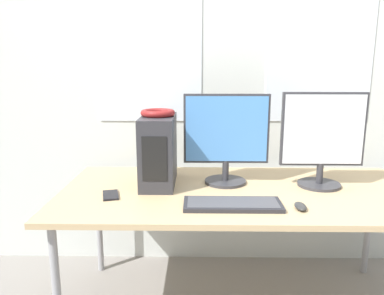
% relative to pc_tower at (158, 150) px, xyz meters
% --- Properties ---
extents(wall_back, '(8.00, 0.07, 2.70)m').
position_rel_pc_tower_xyz_m(wall_back, '(0.45, 0.49, 0.46)').
color(wall_back, silver).
rests_on(wall_back, ground_plane).
extents(desk, '(1.94, 0.92, 0.70)m').
position_rel_pc_tower_xyz_m(desk, '(0.45, -0.10, -0.24)').
color(desk, tan).
rests_on(desk, ground_plane).
extents(pc_tower, '(0.18, 0.39, 0.39)m').
position_rel_pc_tower_xyz_m(pc_tower, '(0.00, 0.00, 0.00)').
color(pc_tower, '#2D2D33').
rests_on(pc_tower, desk).
extents(headphones, '(0.19, 0.19, 0.04)m').
position_rel_pc_tower_xyz_m(headphones, '(0.00, 0.00, 0.21)').
color(headphones, maroon).
rests_on(headphones, pc_tower).
extents(monitor_main, '(0.47, 0.23, 0.51)m').
position_rel_pc_tower_xyz_m(monitor_main, '(0.38, 0.02, 0.08)').
color(monitor_main, '#333338').
rests_on(monitor_main, desk).
extents(monitor_right_near, '(0.45, 0.23, 0.52)m').
position_rel_pc_tower_xyz_m(monitor_right_near, '(0.90, -0.03, 0.08)').
color(monitor_right_near, '#333338').
rests_on(monitor_right_near, desk).
extents(keyboard, '(0.47, 0.18, 0.02)m').
position_rel_pc_tower_xyz_m(keyboard, '(0.39, -0.35, -0.18)').
color(keyboard, '#28282D').
rests_on(keyboard, desk).
extents(mouse, '(0.05, 0.10, 0.03)m').
position_rel_pc_tower_xyz_m(mouse, '(0.70, -0.38, -0.18)').
color(mouse, '#2D2D2D').
rests_on(mouse, desk).
extents(cell_phone, '(0.11, 0.16, 0.01)m').
position_rel_pc_tower_xyz_m(cell_phone, '(-0.23, -0.21, -0.19)').
color(cell_phone, black).
rests_on(cell_phone, desk).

